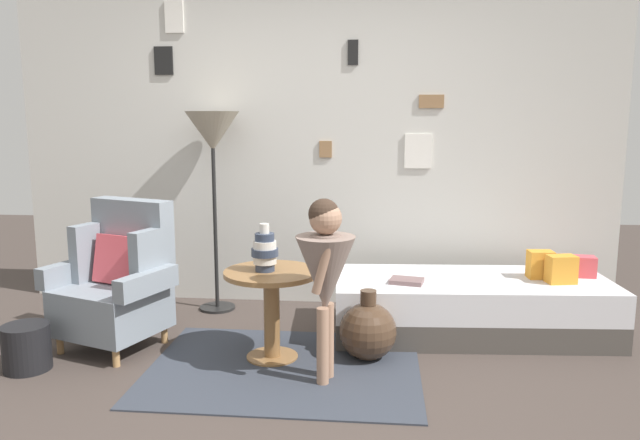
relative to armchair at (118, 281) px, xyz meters
The scene contains 15 objects.
ground_plane 1.50m from the armchair, 34.23° to the right, with size 12.00×12.00×0.00m, color #423833.
gallery_wall 1.86m from the armchair, 44.05° to the left, with size 4.80×0.12×2.60m.
rug 1.27m from the armchair, 14.16° to the right, with size 1.64×1.26×0.01m, color #333842.
armchair is the anchor object (origin of this frame).
daybed 2.43m from the armchair, 10.84° to the left, with size 1.95×0.92×0.40m.
pillow_head 3.19m from the armchair, 10.61° to the left, with size 0.21×0.12×0.15m, color #D64C56.
pillow_mid 2.98m from the armchair, ahead, with size 0.19×0.12×0.19m, color orange.
pillow_back 2.89m from the armchair, 10.26° to the left, with size 0.17×0.12×0.19m, color orange.
side_table 1.07m from the armchair, ahead, with size 0.59×0.59×0.57m.
vase_striped 1.06m from the armchair, ahead, with size 0.17×0.17×0.30m.
floor_lamp 1.31m from the armchair, 61.94° to the left, with size 0.41×0.41×1.56m.
person_child 1.51m from the armchair, 17.39° to the right, with size 0.34×0.34×1.07m.
book_on_daybed 1.93m from the armchair, ahead, with size 0.22×0.16×0.03m, color #755A5B.
demijohn_near 1.68m from the armchair, ahead, with size 0.36×0.36×0.45m.
magazine_basket 0.67m from the armchair, 130.86° to the right, with size 0.28×0.28×0.28m, color black.
Camera 1 is at (0.54, -2.97, 1.51)m, focal length 34.25 mm.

